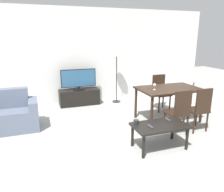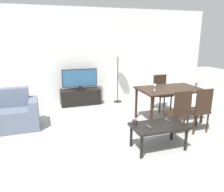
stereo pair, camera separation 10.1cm
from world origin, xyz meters
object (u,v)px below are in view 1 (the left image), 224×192
at_px(armchair, 10,116).
at_px(remote_secondary, 150,126).
at_px(dining_chair_near_right, 199,108).
at_px(floor_lamp, 117,56).
at_px(dining_table, 169,92).
at_px(coffee_table, 160,128).
at_px(dining_chair_near, 179,110).
at_px(wine_glass_left, 155,85).
at_px(remote_primary, 168,119).
at_px(tv, 79,79).
at_px(dining_chair_far, 160,91).
at_px(tv_stand, 79,97).
at_px(cup_white_near, 136,122).

height_order(armchair, remote_secondary, armchair).
relative_size(dining_chair_near_right, floor_lamp, 0.58).
bearing_deg(dining_table, dining_chair_near_right, -71.94).
bearing_deg(dining_chair_near_right, coffee_table, -162.69).
height_order(armchair, dining_chair_near, dining_chair_near).
xyz_separation_m(armchair, remote_secondary, (2.33, -1.75, 0.14)).
xyz_separation_m(dining_table, wine_glass_left, (-0.41, -0.05, 0.19)).
height_order(armchair, dining_chair_near_right, dining_chair_near_right).
bearing_deg(remote_primary, floor_lamp, 89.68).
relative_size(floor_lamp, remote_secondary, 10.67).
bearing_deg(tv, dining_table, -47.37).
distance_m(armchair, coffee_table, 3.07).
height_order(dining_chair_near_right, remote_primary, dining_chair_near_right).
bearing_deg(remote_primary, remote_secondary, -158.92).
height_order(tv, wine_glass_left, tv).
bearing_deg(dining_chair_far, remote_primary, -117.26).
relative_size(dining_table, floor_lamp, 0.88).
distance_m(dining_chair_near, wine_glass_left, 0.81).
bearing_deg(dining_chair_near, tv, 119.39).
bearing_deg(remote_secondary, dining_chair_far, 54.69).
xyz_separation_m(coffee_table, wine_glass_left, (0.48, 1.06, 0.49)).
xyz_separation_m(tv_stand, wine_glass_left, (1.32, -1.92, 0.66)).
relative_size(remote_secondary, cup_white_near, 1.60).
distance_m(tv, floor_lamp, 1.28).
distance_m(dining_chair_near_right, remote_primary, 0.91).
bearing_deg(dining_chair_far, dining_chair_near, -108.06).
relative_size(dining_chair_near, remote_secondary, 6.22).
bearing_deg(floor_lamp, armchair, -157.58).
bearing_deg(coffee_table, armchair, 146.05).
height_order(dining_table, remote_primary, dining_table).
bearing_deg(remote_primary, coffee_table, -150.44).
height_order(dining_chair_near, floor_lamp, floor_lamp).
xyz_separation_m(dining_chair_near_right, remote_primary, (-0.89, -0.21, -0.06)).
height_order(dining_chair_near_right, wine_glass_left, dining_chair_near_right).
relative_size(dining_table, remote_secondary, 9.36).
xyz_separation_m(tv_stand, coffee_table, (0.84, -2.98, 0.16)).
distance_m(armchair, remote_primary, 3.20).
distance_m(dining_chair_far, dining_chair_near_right, 1.51).
height_order(tv_stand, coffee_table, tv_stand).
relative_size(dining_chair_far, wine_glass_left, 6.39).
bearing_deg(dining_chair_far, dining_chair_near_right, -90.00).
distance_m(dining_chair_far, floor_lamp, 1.59).
xyz_separation_m(tv_stand, dining_chair_near, (1.48, -2.63, 0.29)).
xyz_separation_m(dining_chair_near, remote_secondary, (-0.85, -0.39, -0.06)).
xyz_separation_m(coffee_table, remote_primary, (0.25, 0.14, 0.07)).
xyz_separation_m(armchair, wine_glass_left, (3.02, -0.65, 0.56)).
relative_size(coffee_table, remote_secondary, 6.35).
bearing_deg(cup_white_near, dining_chair_near_right, 6.80).
xyz_separation_m(coffee_table, dining_chair_near, (0.64, 0.35, 0.13)).
xyz_separation_m(coffee_table, dining_chair_far, (1.13, 1.86, 0.13)).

